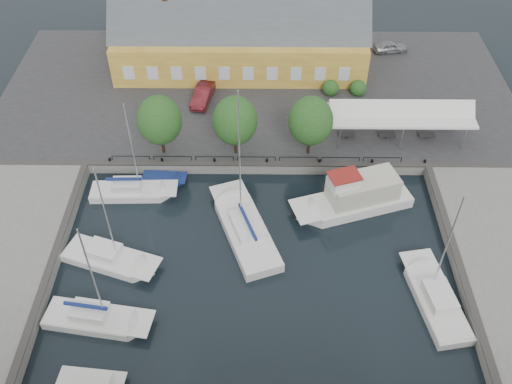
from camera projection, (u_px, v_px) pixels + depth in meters
ground at (255, 255)px, 47.40m from camera, size 140.00×140.00×0.00m
north_quay at (257, 93)px, 63.59m from camera, size 56.00×26.00×1.00m
quay_edge_fittings at (256, 205)px, 50.08m from camera, size 56.00×24.72×0.40m
warehouse at (235, 37)px, 64.73m from camera, size 28.56×14.00×9.55m
tent_canopy at (401, 116)px, 55.18m from camera, size 14.00×4.00×2.83m
quay_trees at (235, 121)px, 52.65m from camera, size 18.20×4.20×6.30m
car_silver at (391, 47)px, 68.50m from camera, size 4.22×2.14×1.38m
car_red at (203, 95)px, 61.02m from camera, size 2.51×5.02×1.58m
center_sailboat at (245, 231)px, 48.88m from camera, size 6.68×11.12×14.56m
trawler at (356, 198)px, 50.78m from camera, size 11.31×6.44×5.00m
east_boat_c at (435, 300)px, 43.84m from camera, size 4.24×9.10×11.21m
west_boat_a at (132, 192)px, 52.40m from camera, size 8.11×2.50×10.72m
west_boat_c at (110, 259)px, 46.72m from camera, size 8.53×5.14×11.13m
west_boat_d at (96, 320)px, 42.55m from camera, size 8.50×3.70×11.07m
launch_sw at (90, 384)px, 39.09m from camera, size 4.87×2.23×0.98m
launch_nw at (163, 180)px, 53.87m from camera, size 4.36×1.96×0.88m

